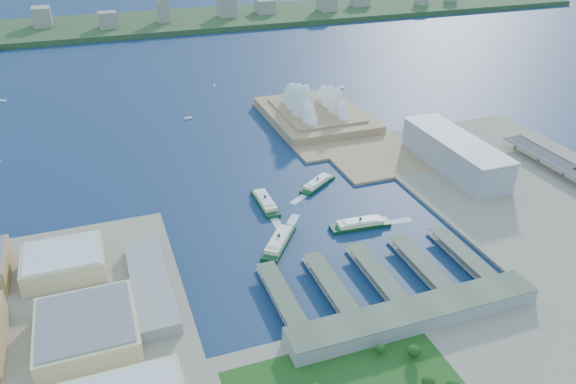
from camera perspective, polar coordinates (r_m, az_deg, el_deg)
name	(u,v)px	position (r m, az deg, el deg)	size (l,w,h in m)	color
ground	(325,236)	(530.73, 3.76, -4.45)	(3000.00, 3000.00, 0.00)	#0E2644
east_land	(567,216)	(623.02, 26.46, -2.16)	(240.00, 500.00, 3.00)	gray
peninsula	(323,124)	(781.35, 3.53, 6.95)	(135.00, 220.00, 3.00)	#9B7B55
far_shore	(163,22)	(1426.41, -12.55, 16.49)	(2200.00, 260.00, 12.00)	#2D4926
opera_house	(316,98)	(787.10, 2.85, 9.50)	(134.00, 180.00, 58.00)	white
toaster_building	(455,153)	(671.60, 16.57, 3.79)	(45.00, 155.00, 35.00)	#97979D
west_buildings	(33,334)	(437.54, -24.51, -13.02)	(200.00, 280.00, 27.00)	#9E834F
ferry_wharves	(376,274)	(478.58, 8.90, -8.23)	(184.00, 90.00, 9.30)	#47533F
terminal_building	(415,315)	(436.86, 12.78, -12.09)	(200.00, 28.00, 12.00)	gray
far_skyline	(163,9)	(1400.64, -12.57, 17.68)	(1900.00, 140.00, 55.00)	gray
ferry_a	(265,200)	(577.39, -2.33, -0.82)	(14.85, 58.33, 11.03)	#0D371A
ferry_b	(318,182)	(614.89, 3.03, 1.05)	(13.46, 52.88, 10.00)	#0D371A
ferry_c	(279,239)	(513.77, -0.93, -4.84)	(15.58, 61.19, 11.57)	#0D371A
ferry_d	(360,222)	(543.93, 7.35, -3.05)	(15.00, 58.94, 11.15)	#0D371A
boat_b	(188,118)	(812.98, -10.12, 7.43)	(3.91, 11.17, 3.02)	white
boat_c	(342,87)	(935.83, 5.51, 10.56)	(3.90, 13.38, 3.01)	white
boat_d	(1,100)	(975.76, -27.10, 8.29)	(3.16, 14.46, 2.44)	white
boat_e	(214,86)	(948.26, -7.52, 10.67)	(3.05, 9.58, 2.35)	white
car_c	(575,168)	(696.24, 27.14, 2.16)	(2.06, 5.07, 1.47)	slate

